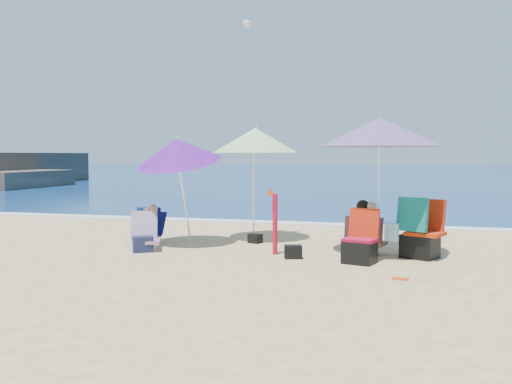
% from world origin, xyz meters
% --- Properties ---
extents(ground, '(120.00, 120.00, 0.00)m').
position_xyz_m(ground, '(0.00, 0.00, 0.00)').
color(ground, '#D8BC84').
rests_on(ground, ground).
extents(sea, '(120.00, 80.00, 0.12)m').
position_xyz_m(sea, '(0.00, 45.00, -0.05)').
color(sea, navy).
rests_on(sea, ground).
extents(foam, '(120.00, 0.50, 0.04)m').
position_xyz_m(foam, '(0.00, 5.10, 0.02)').
color(foam, white).
rests_on(foam, ground).
extents(umbrella_turquoise, '(2.71, 2.71, 2.49)m').
position_xyz_m(umbrella_turquoise, '(1.92, 1.24, 2.19)').
color(umbrella_turquoise, white).
rests_on(umbrella_turquoise, ground).
extents(umbrella_striped, '(1.97, 1.97, 2.39)m').
position_xyz_m(umbrella_striped, '(-0.66, 2.30, 2.09)').
color(umbrella_striped, white).
rests_on(umbrella_striped, ground).
extents(umbrella_blue, '(2.00, 2.05, 2.28)m').
position_xyz_m(umbrella_blue, '(-1.95, 1.23, 1.86)').
color(umbrella_blue, white).
rests_on(umbrella_blue, ground).
extents(furled_umbrella, '(0.20, 0.20, 1.21)m').
position_xyz_m(furled_umbrella, '(0.11, 0.72, 0.66)').
color(furled_umbrella, red).
rests_on(furled_umbrella, ground).
extents(chair_navy, '(0.66, 0.74, 0.70)m').
position_xyz_m(chair_navy, '(-2.68, 1.33, 0.19)').
color(chair_navy, '#0C1748').
rests_on(chair_navy, ground).
extents(chair_rainbow, '(0.78, 0.79, 0.71)m').
position_xyz_m(chair_rainbow, '(-2.39, 0.56, 0.19)').
color(chair_rainbow, '#EF5463').
rests_on(chair_rainbow, ground).
extents(camp_chair_left, '(0.62, 0.64, 0.89)m').
position_xyz_m(camp_chair_left, '(1.66, 0.34, 0.27)').
color(camp_chair_left, '#AD0C33').
rests_on(camp_chair_left, ground).
extents(camp_chair_right, '(1.05, 0.79, 1.07)m').
position_xyz_m(camp_chair_right, '(2.61, 1.03, 0.39)').
color(camp_chair_right, red).
rests_on(camp_chair_right, ground).
extents(person_center, '(0.77, 0.60, 0.97)m').
position_xyz_m(person_center, '(1.74, 1.14, 0.47)').
color(person_center, tan).
rests_on(person_center, ground).
extents(person_left, '(0.50, 0.58, 0.79)m').
position_xyz_m(person_left, '(-2.65, 1.38, 0.36)').
color(person_left, tan).
rests_on(person_left, ground).
extents(bag_navy_a, '(0.45, 0.42, 0.29)m').
position_xyz_m(bag_navy_a, '(-2.29, 0.35, 0.14)').
color(bag_navy_a, '#1A1E3B').
rests_on(bag_navy_a, ground).
extents(bag_black_a, '(0.31, 0.28, 0.19)m').
position_xyz_m(bag_black_a, '(-0.55, 1.87, 0.09)').
color(bag_black_a, black).
rests_on(bag_black_a, ground).
extents(bag_black_b, '(0.34, 0.28, 0.23)m').
position_xyz_m(bag_black_b, '(0.51, 0.44, 0.11)').
color(bag_black_b, black).
rests_on(bag_black_b, ground).
extents(orange_item, '(0.23, 0.14, 0.03)m').
position_xyz_m(orange_item, '(2.32, -0.77, 0.02)').
color(orange_item, '#EC4518').
rests_on(orange_item, ground).
extents(seagull, '(0.79, 0.36, 0.14)m').
position_xyz_m(seagull, '(-0.85, 2.35, 4.49)').
color(seagull, white).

